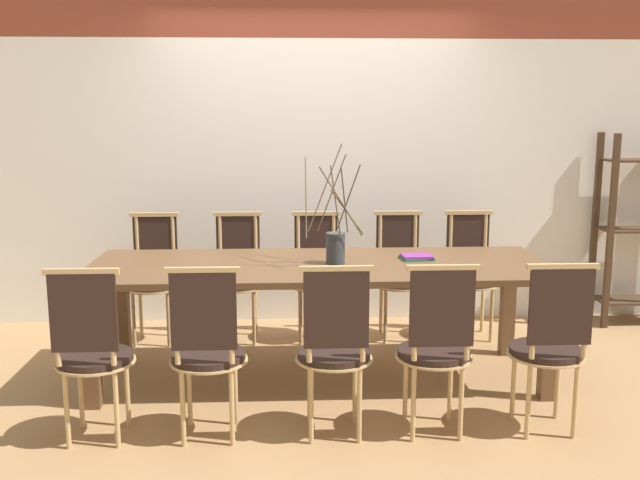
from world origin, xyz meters
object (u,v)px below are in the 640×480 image
(chair_near_center, at_px, (335,345))
(book_stack, at_px, (417,257))
(chair_far_center, at_px, (317,272))
(vase_centerpiece, at_px, (335,244))
(dining_table, at_px, (320,276))
(shelving_rack, at_px, (636,230))

(chair_near_center, bearing_deg, book_stack, 58.03)
(chair_far_center, relative_size, book_stack, 4.37)
(chair_far_center, height_order, vase_centerpiece, vase_centerpiece)
(dining_table, relative_size, vase_centerpiece, 3.92)
(chair_far_center, bearing_deg, chair_near_center, 90.84)
(chair_far_center, xyz_separation_m, book_stack, (0.62, -0.74, 0.27))
(chair_far_center, bearing_deg, vase_centerpiece, 95.56)
(chair_near_center, xyz_separation_m, book_stack, (0.60, 0.96, 0.27))
(dining_table, relative_size, shelving_rack, 1.88)
(book_stack, distance_m, shelving_rack, 2.21)
(shelving_rack, bearing_deg, dining_table, -156.40)
(chair_near_center, relative_size, vase_centerpiece, 1.29)
(dining_table, height_order, book_stack, book_stack)
(dining_table, xyz_separation_m, vase_centerpiece, (0.10, -0.01, 0.21))
(vase_centerpiece, bearing_deg, chair_near_center, -93.98)
(chair_far_center, distance_m, book_stack, 1.00)
(dining_table, relative_size, chair_near_center, 3.03)
(vase_centerpiece, height_order, book_stack, vase_centerpiece)
(dining_table, distance_m, vase_centerpiece, 0.23)
(chair_near_center, height_order, shelving_rack, shelving_rack)
(vase_centerpiece, bearing_deg, chair_far_center, 95.56)
(chair_near_center, xyz_separation_m, shelving_rack, (2.56, 1.98, 0.26))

